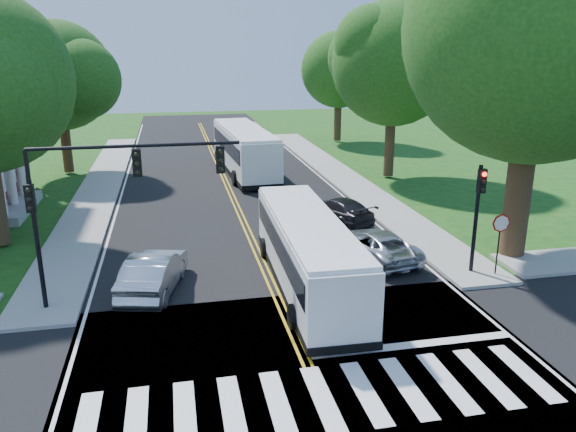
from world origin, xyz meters
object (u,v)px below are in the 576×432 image
object	(u,v)px
bus_lead	(307,251)
suv	(376,245)
signal_ne	(478,205)
hatchback	(154,272)
dark_sedan	(339,210)
bus_follow	(244,149)
signal_nw	(104,188)

from	to	relation	value
bus_lead	suv	size ratio (longest dim) A/B	2.27
signal_ne	hatchback	xyz separation A→B (m)	(-12.67, 0.94, -2.18)
signal_ne	dark_sedan	distance (m)	8.96
suv	bus_lead	bearing A→B (deg)	20.62
signal_ne	bus_lead	distance (m)	7.05
bus_follow	hatchback	world-z (taller)	bus_follow
signal_ne	bus_lead	size ratio (longest dim) A/B	0.41
signal_nw	hatchback	xyz separation A→B (m)	(1.38, 0.95, -3.60)
signal_nw	bus_follow	distance (m)	22.80
signal_ne	bus_lead	xyz separation A→B (m)	(-6.89, 0.20, -1.48)
bus_lead	bus_follow	world-z (taller)	bus_follow
hatchback	signal_nw	bearing A→B (deg)	48.37
bus_follow	dark_sedan	distance (m)	13.75
signal_nw	hatchback	bearing A→B (deg)	34.41
bus_follow	hatchback	distance (m)	21.34
signal_nw	dark_sedan	xyz separation A→B (m)	(10.81, 8.04, -3.71)
signal_ne	suv	xyz separation A→B (m)	(-3.24, 2.39, -2.29)
bus_lead	bus_follow	xyz separation A→B (m)	(0.39, 21.14, 0.27)
dark_sedan	hatchback	bearing A→B (deg)	16.82
signal_nw	bus_lead	world-z (taller)	signal_nw
dark_sedan	signal_ne	bearing A→B (deg)	91.91
signal_ne	hatchback	world-z (taller)	signal_ne
signal_ne	bus_lead	bearing A→B (deg)	178.34
signal_nw	suv	size ratio (longest dim) A/B	1.50
hatchback	dark_sedan	xyz separation A→B (m)	(9.42, 7.09, -0.11)
dark_sedan	bus_follow	bearing A→B (deg)	-96.42
signal_ne	dark_sedan	world-z (taller)	signal_ne
signal_nw	signal_ne	world-z (taller)	signal_nw
bus_follow	signal_ne	bearing A→B (deg)	103.81
hatchback	dark_sedan	world-z (taller)	hatchback
bus_lead	dark_sedan	xyz separation A→B (m)	(3.64, 7.82, -0.81)
signal_ne	bus_lead	world-z (taller)	signal_ne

